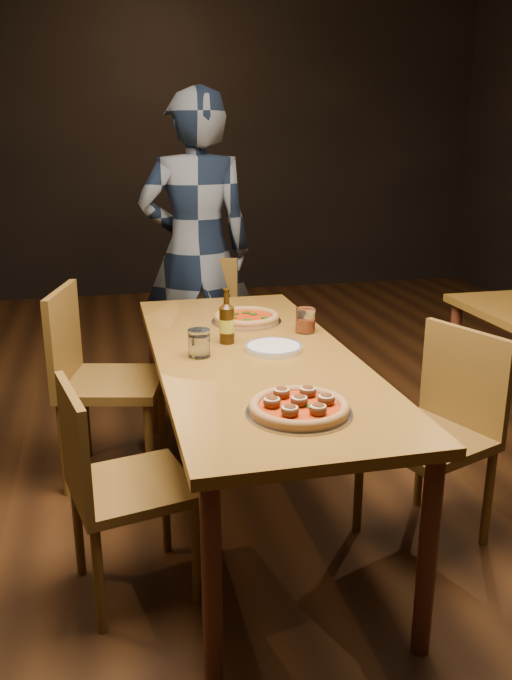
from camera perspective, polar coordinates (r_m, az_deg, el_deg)
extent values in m
plane|color=black|center=(3.06, -0.22, -14.55)|extent=(9.00, 9.00, 0.00)
plane|color=black|center=(7.07, -8.82, 16.00)|extent=(7.00, 0.00, 7.00)
cube|color=brown|center=(2.75, -0.24, -1.49)|extent=(0.80, 2.00, 0.04)
cylinder|color=#552818|center=(2.05, -3.80, -20.63)|extent=(0.06, 0.06, 0.71)
cylinder|color=#552818|center=(3.71, -8.66, -2.86)|extent=(0.06, 0.06, 0.71)
cylinder|color=#552818|center=(2.23, 14.55, -17.61)|extent=(0.06, 0.06, 0.71)
cylinder|color=#552818|center=(3.81, 1.57, -2.09)|extent=(0.06, 0.06, 0.71)
cylinder|color=#552818|center=(4.02, 16.54, -1.82)|extent=(0.06, 0.06, 0.71)
cylinder|color=#B7B7BF|center=(2.16, 3.72, -6.24)|extent=(0.35, 0.35, 0.01)
cylinder|color=#BC794E|center=(2.15, 3.73, -5.95)|extent=(0.32, 0.32, 0.02)
torus|color=#BC794E|center=(2.15, 3.73, -5.73)|extent=(0.33, 0.33, 0.03)
cylinder|color=#AF3C0A|center=(2.15, 3.73, -5.68)|extent=(0.26, 0.26, 0.00)
cylinder|color=#B7B7BF|center=(3.20, -0.83, 1.62)|extent=(0.34, 0.34, 0.01)
cylinder|color=#BC794E|center=(3.20, -0.83, 1.85)|extent=(0.31, 0.31, 0.02)
torus|color=#BC794E|center=(3.20, -0.83, 2.02)|extent=(0.32, 0.32, 0.04)
cylinder|color=#AF3C0A|center=(3.20, -0.83, 2.06)|extent=(0.24, 0.24, 0.00)
cylinder|color=white|center=(2.77, 1.52, -0.68)|extent=(0.24, 0.24, 0.02)
cylinder|color=black|center=(2.86, -2.53, 1.25)|extent=(0.06, 0.06, 0.16)
cylinder|color=black|center=(2.83, -2.56, 3.55)|extent=(0.03, 0.03, 0.08)
cylinder|color=gold|center=(2.86, -2.53, 1.25)|extent=(0.07, 0.07, 0.06)
cylinder|color=white|center=(2.69, -4.92, -0.27)|extent=(0.09, 0.09, 0.11)
cylinder|color=#AD4013|center=(3.03, 4.27, 1.69)|extent=(0.09, 0.09, 0.11)
imported|color=black|center=(4.06, -5.13, 7.58)|extent=(0.69, 0.46, 1.88)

